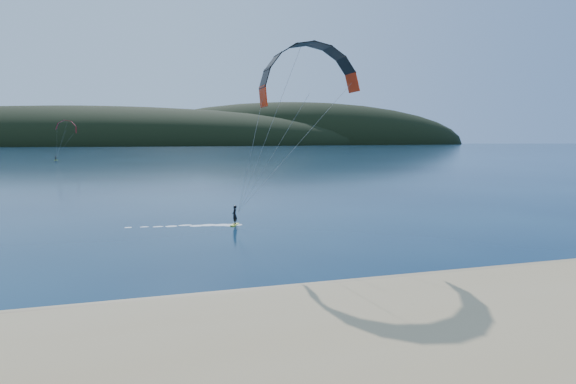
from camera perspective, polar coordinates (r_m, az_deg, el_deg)
The scene contains 5 objects.
ground at distance 23.06m, azimuth 0.69°, elevation -15.31°, with size 1800.00×1800.00×0.00m, color #071A33.
wet_sand at distance 27.11m, azimuth -2.26°, elevation -11.87°, with size 220.00×2.50×0.10m.
headland at distance 765.81m, azimuth -16.51°, elevation 5.29°, with size 1200.00×310.00×140.00m.
kitesurfer_near at distance 42.91m, azimuth 2.12°, elevation 11.00°, with size 20.64×9.87×15.36m.
kitesurfer_far at distance 216.06m, azimuth -24.55°, elevation 6.60°, with size 9.82×5.59×14.86m.
Camera 1 is at (-6.52, -20.44, 8.45)m, focal length 30.35 mm.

